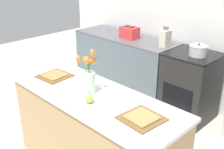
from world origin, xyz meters
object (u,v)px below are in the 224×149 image
object	(u,v)px
flower_vase	(89,78)
cooking_pot	(198,50)
plate_setting_right	(142,118)
knife_block	(165,38)
plate_setting_left	(55,76)
pear_figurine	(89,98)
stove_range	(190,87)
toaster	(129,32)

from	to	relation	value
flower_vase	cooking_pot	size ratio (longest dim) A/B	1.90
plate_setting_right	knife_block	bearing A→B (deg)	119.84
cooking_pot	knife_block	world-z (taller)	knife_block
plate_setting_left	plate_setting_right	distance (m)	1.17
pear_figurine	knife_block	distance (m)	1.79
stove_range	pear_figurine	distance (m)	1.79
plate_setting_right	toaster	world-z (taller)	toaster
pear_figurine	knife_block	bearing A→B (deg)	104.54
plate_setting_left	toaster	distance (m)	1.62
stove_range	plate_setting_left	world-z (taller)	stove_range
knife_block	stove_range	bearing A→B (deg)	-0.33
cooking_pot	knife_block	xyz separation A→B (m)	(-0.51, 0.04, 0.05)
pear_figurine	plate_setting_left	world-z (taller)	pear_figurine
pear_figurine	cooking_pot	size ratio (longest dim) A/B	0.52
stove_range	flower_vase	size ratio (longest dim) A/B	2.15
plate_setting_left	toaster	bearing A→B (deg)	103.05
knife_block	toaster	bearing A→B (deg)	-176.53
stove_range	flower_vase	bearing A→B (deg)	-95.26
flower_vase	plate_setting_left	size ratio (longest dim) A/B	1.32
toaster	pear_figurine	bearing A→B (deg)	-58.02
toaster	knife_block	bearing A→B (deg)	3.47
stove_range	knife_block	xyz separation A→B (m)	(-0.44, 0.00, 0.57)
flower_vase	knife_block	size ratio (longest dim) A/B	1.58
stove_range	plate_setting_left	bearing A→B (deg)	-113.02
plate_setting_left	plate_setting_right	size ratio (longest dim) A/B	1.00
stove_range	toaster	size ratio (longest dim) A/B	3.26
stove_range	toaster	xyz separation A→B (m)	(-1.05, -0.03, 0.54)
toaster	plate_setting_right	bearing A→B (deg)	-45.78
toaster	cooking_pot	bearing A→B (deg)	0.04
stove_range	pear_figurine	size ratio (longest dim) A/B	7.81
cooking_pot	toaster	bearing A→B (deg)	-179.96
cooking_pot	plate_setting_right	bearing A→B (deg)	-75.30
plate_setting_left	knife_block	xyz separation A→B (m)	(0.24, 1.61, 0.13)
toaster	stove_range	bearing A→B (deg)	1.88
plate_setting_right	cooking_pot	xyz separation A→B (m)	(-0.41, 1.58, 0.08)
pear_figurine	cooking_pot	xyz separation A→B (m)	(0.06, 1.69, 0.05)
flower_vase	plate_setting_right	bearing A→B (deg)	-1.00
toaster	knife_block	distance (m)	0.61
toaster	cooking_pot	xyz separation A→B (m)	(1.12, 0.00, -0.02)
toaster	knife_block	xyz separation A→B (m)	(0.61, 0.04, 0.03)
stove_range	toaster	bearing A→B (deg)	-178.12
cooking_pot	flower_vase	bearing A→B (deg)	-97.91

